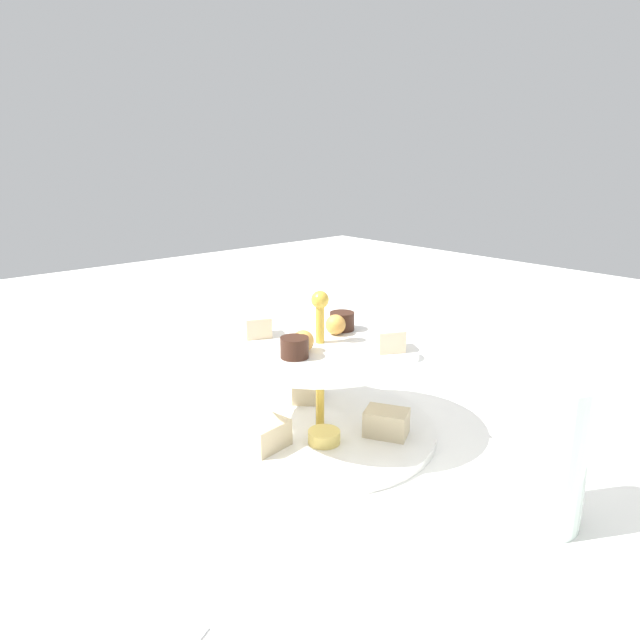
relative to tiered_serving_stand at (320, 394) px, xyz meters
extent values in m
plane|color=white|center=(0.00, 0.00, -0.05)|extent=(2.40, 2.40, 0.00)
cylinder|color=white|center=(0.00, 0.00, -0.05)|extent=(0.27, 0.27, 0.01)
cylinder|color=white|center=(0.00, 0.00, 0.06)|extent=(0.22, 0.22, 0.01)
cylinder|color=gold|center=(0.00, 0.00, 0.03)|extent=(0.01, 0.01, 0.16)
sphere|color=gold|center=(0.00, 0.00, 0.11)|extent=(0.02, 0.02, 0.02)
cube|color=#CCB78E|center=(-0.07, 0.04, -0.03)|extent=(0.06, 0.06, 0.03)
cube|color=#CCB78E|center=(0.00, -0.08, -0.03)|extent=(0.04, 0.05, 0.03)
cube|color=#CCB78E|center=(0.07, 0.04, -0.03)|extent=(0.06, 0.05, 0.03)
cylinder|color=#E5C660|center=(0.03, -0.02, -0.03)|extent=(0.04, 0.04, 0.01)
cylinder|color=#381E14|center=(-0.02, 0.05, 0.07)|extent=(0.03, 0.03, 0.02)
cylinder|color=#381E14|center=(0.02, -0.05, 0.07)|extent=(0.03, 0.03, 0.02)
cube|color=beige|center=(0.07, 0.04, 0.07)|extent=(0.04, 0.04, 0.02)
cube|color=beige|center=(-0.07, -0.04, 0.07)|extent=(0.04, 0.04, 0.02)
sphere|color=gold|center=(-0.01, 0.03, 0.07)|extent=(0.02, 0.02, 0.02)
sphere|color=gold|center=(0.01, -0.03, 0.07)|extent=(0.02, 0.02, 0.02)
cylinder|color=silver|center=(0.26, 0.03, 0.02)|extent=(0.07, 0.07, 0.14)
cylinder|color=silver|center=(-0.22, 0.14, -0.01)|extent=(0.06, 0.06, 0.08)
cylinder|color=white|center=(-0.12, 0.25, -0.05)|extent=(0.09, 0.09, 0.01)
cylinder|color=white|center=(-0.12, 0.25, -0.02)|extent=(0.06, 0.06, 0.04)
cylinder|color=#4772B2|center=(-0.12, 0.25, 0.00)|extent=(0.06, 0.06, 0.01)
cube|color=silver|center=(0.09, -0.30, -0.05)|extent=(0.16, 0.09, 0.00)
cube|color=silver|center=(0.10, 0.29, -0.05)|extent=(0.17, 0.05, 0.00)
camera|label=1|loc=(0.46, -0.41, 0.27)|focal=32.25mm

